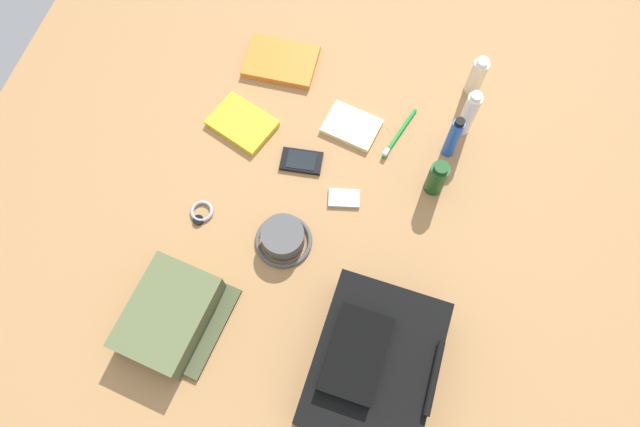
% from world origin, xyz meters
% --- Properties ---
extents(ground_plane, '(2.64, 2.02, 0.02)m').
position_xyz_m(ground_plane, '(0.00, 0.00, -0.01)').
color(ground_plane, '#A17446').
rests_on(ground_plane, ground).
extents(backpack, '(0.36, 0.28, 0.16)m').
position_xyz_m(backpack, '(0.33, 0.23, 0.07)').
color(backpack, black).
rests_on(backpack, ground_plane).
extents(toiletry_pouch, '(0.27, 0.25, 0.08)m').
position_xyz_m(toiletry_pouch, '(0.36, -0.27, 0.04)').
color(toiletry_pouch, '#56603D').
rests_on(toiletry_pouch, ground_plane).
extents(bucket_hat, '(0.15, 0.15, 0.06)m').
position_xyz_m(bucket_hat, '(0.09, -0.07, 0.03)').
color(bucket_hat, '#4F4F4F').
rests_on(bucket_hat, ground_plane).
extents(lotion_bottle, '(0.04, 0.04, 0.14)m').
position_xyz_m(lotion_bottle, '(-0.52, 0.31, 0.07)').
color(lotion_bottle, beige).
rests_on(lotion_bottle, ground_plane).
extents(toothpaste_tube, '(0.04, 0.04, 0.17)m').
position_xyz_m(toothpaste_tube, '(-0.38, 0.31, 0.08)').
color(toothpaste_tube, white).
rests_on(toothpaste_tube, ground_plane).
extents(deodorant_spray, '(0.03, 0.03, 0.17)m').
position_xyz_m(deodorant_spray, '(-0.29, 0.28, 0.08)').
color(deodorant_spray, blue).
rests_on(deodorant_spray, ground_plane).
extents(shampoo_bottle, '(0.05, 0.05, 0.13)m').
position_xyz_m(shampoo_bottle, '(-0.18, 0.27, 0.06)').
color(shampoo_bottle, '#19471E').
rests_on(shampoo_bottle, ground_plane).
extents(paperback_novel, '(0.16, 0.22, 0.02)m').
position_xyz_m(paperback_novel, '(-0.44, -0.25, 0.01)').
color(paperback_novel, orange).
rests_on(paperback_novel, ground_plane).
extents(travel_guidebook, '(0.18, 0.20, 0.02)m').
position_xyz_m(travel_guidebook, '(-0.21, -0.29, 0.01)').
color(travel_guidebook, yellow).
rests_on(travel_guidebook, ground_plane).
extents(cell_phone, '(0.08, 0.12, 0.01)m').
position_xyz_m(cell_phone, '(-0.15, -0.10, 0.01)').
color(cell_phone, black).
rests_on(cell_phone, ground_plane).
extents(media_player, '(0.07, 0.09, 0.01)m').
position_xyz_m(media_player, '(-0.07, 0.05, 0.01)').
color(media_player, '#B7B7BC').
rests_on(media_player, ground_plane).
extents(wristwatch, '(0.07, 0.06, 0.01)m').
position_xyz_m(wristwatch, '(0.07, -0.31, 0.01)').
color(wristwatch, '#99999E').
rests_on(wristwatch, ground_plane).
extents(toothbrush, '(0.18, 0.06, 0.02)m').
position_xyz_m(toothbrush, '(-0.30, 0.14, 0.01)').
color(toothbrush, '#198C33').
rests_on(toothbrush, ground_plane).
extents(notepad, '(0.13, 0.17, 0.02)m').
position_xyz_m(notepad, '(-0.29, 0.01, 0.01)').
color(notepad, beige).
rests_on(notepad, ground_plane).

